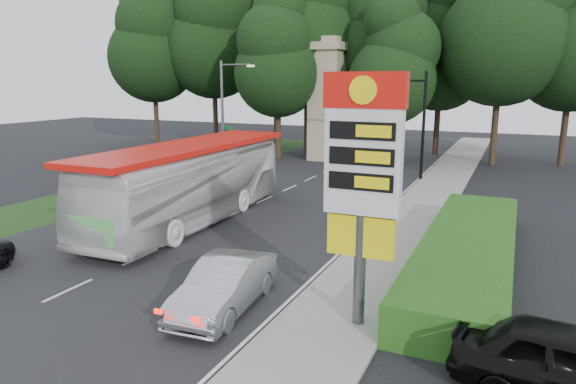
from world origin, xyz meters
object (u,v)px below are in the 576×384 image
at_px(streetlight_signs, 225,111).
at_px(transit_bus, 190,183).
at_px(parked_car_black, 576,367).
at_px(sedan_silver, 225,285).
at_px(traffic_signal_mast, 404,110).
at_px(monument, 327,99).
at_px(gas_station_pylon, 363,167).

xyz_separation_m(streetlight_signs, transit_bus, (5.82, -12.94, -2.57)).
xyz_separation_m(transit_bus, parked_car_black, (15.46, -8.57, -1.02)).
xyz_separation_m(sedan_silver, parked_car_black, (8.99, -0.92, 0.08)).
relative_size(streetlight_signs, transit_bus, 0.60).
height_order(traffic_signal_mast, sedan_silver, traffic_signal_mast).
bearing_deg(sedan_silver, streetlight_signs, 115.94).
height_order(monument, transit_bus, monument).
relative_size(monument, transit_bus, 0.75).
relative_size(gas_station_pylon, sedan_silver, 1.48).
distance_m(traffic_signal_mast, parked_car_black, 25.32).
relative_size(traffic_signal_mast, parked_car_black, 1.45).
relative_size(traffic_signal_mast, monument, 0.72).
xyz_separation_m(monument, sedan_silver, (7.31, -28.58, -4.34)).
bearing_deg(monument, transit_bus, -87.71).
bearing_deg(transit_bus, streetlight_signs, 111.92).
relative_size(streetlight_signs, parked_car_black, 1.61).
xyz_separation_m(monument, parked_car_black, (16.29, -29.50, -4.26)).
xyz_separation_m(traffic_signal_mast, sedan_silver, (-0.37, -22.58, -3.91)).
bearing_deg(gas_station_pylon, sedan_silver, -171.64).
distance_m(gas_station_pylon, parked_car_black, 6.41).
bearing_deg(traffic_signal_mast, streetlight_signs, -171.08).
xyz_separation_m(gas_station_pylon, monument, (-11.20, 28.01, 0.66)).
height_order(traffic_signal_mast, streetlight_signs, streetlight_signs).
bearing_deg(parked_car_black, sedan_silver, 92.00).
distance_m(monument, parked_car_black, 33.97).
bearing_deg(transit_bus, gas_station_pylon, -36.65).
bearing_deg(parked_car_black, transit_bus, 68.84).
bearing_deg(traffic_signal_mast, gas_station_pylon, -80.91).
distance_m(streetlight_signs, sedan_silver, 24.26).
bearing_deg(streetlight_signs, traffic_signal_mast, 8.92).
bearing_deg(streetlight_signs, parked_car_black, -45.31).
xyz_separation_m(streetlight_signs, monument, (4.99, 7.99, 0.67)).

